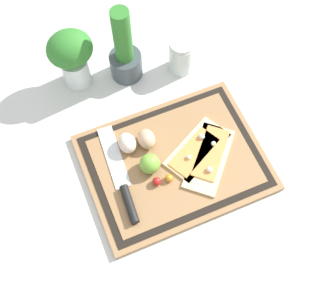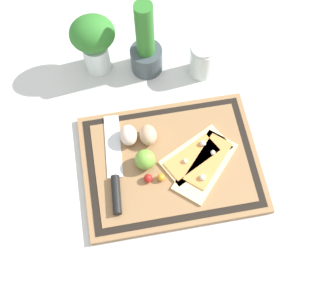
# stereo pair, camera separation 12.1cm
# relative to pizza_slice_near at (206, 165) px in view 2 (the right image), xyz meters

# --- Properties ---
(ground_plane) EXTENTS (6.00, 6.00, 0.00)m
(ground_plane) POSITION_rel_pizza_slice_near_xyz_m (-0.09, 0.03, -0.02)
(ground_plane) COLOR silver
(cutting_board) EXTENTS (0.46, 0.35, 0.02)m
(cutting_board) POSITION_rel_pizza_slice_near_xyz_m (-0.09, 0.03, -0.01)
(cutting_board) COLOR #997047
(cutting_board) RESTS_ON ground_plane
(pizza_slice_near) EXTENTS (0.20, 0.20, 0.02)m
(pizza_slice_near) POSITION_rel_pizza_slice_near_xyz_m (0.00, 0.00, 0.00)
(pizza_slice_near) COLOR beige
(pizza_slice_near) RESTS_ON cutting_board
(pizza_slice_far) EXTENTS (0.20, 0.16, 0.02)m
(pizza_slice_far) POSITION_rel_pizza_slice_near_xyz_m (-0.02, 0.03, 0.00)
(pizza_slice_far) COLOR beige
(pizza_slice_far) RESTS_ON cutting_board
(knife) EXTENTS (0.05, 0.28, 0.02)m
(knife) POSITION_rel_pizza_slice_near_xyz_m (-0.23, 0.00, 0.00)
(knife) COLOR silver
(knife) RESTS_ON cutting_board
(egg_brown) EXTENTS (0.05, 0.06, 0.05)m
(egg_brown) POSITION_rel_pizza_slice_near_xyz_m (-0.13, 0.10, 0.02)
(egg_brown) COLOR tan
(egg_brown) RESTS_ON cutting_board
(egg_pink) EXTENTS (0.05, 0.06, 0.05)m
(egg_pink) POSITION_rel_pizza_slice_near_xyz_m (-0.18, 0.11, 0.02)
(egg_pink) COLOR beige
(egg_pink) RESTS_ON cutting_board
(lime) EXTENTS (0.05, 0.05, 0.05)m
(lime) POSITION_rel_pizza_slice_near_xyz_m (-0.15, 0.03, 0.02)
(lime) COLOR #70A838
(lime) RESTS_ON cutting_board
(cherry_tomato_red) EXTENTS (0.02, 0.02, 0.02)m
(cherry_tomato_red) POSITION_rel_pizza_slice_near_xyz_m (-0.15, -0.01, 0.01)
(cherry_tomato_red) COLOR red
(cherry_tomato_red) RESTS_ON cutting_board
(cherry_tomato_yellow) EXTENTS (0.02, 0.02, 0.02)m
(cherry_tomato_yellow) POSITION_rel_pizza_slice_near_xyz_m (-0.12, -0.01, 0.00)
(cherry_tomato_yellow) COLOR orange
(cherry_tomato_yellow) RESTS_ON cutting_board
(herb_pot) EXTENTS (0.09, 0.09, 0.25)m
(herb_pot) POSITION_rel_pizza_slice_near_xyz_m (-0.10, 0.35, 0.06)
(herb_pot) COLOR #3D474C
(herb_pot) RESTS_ON ground_plane
(sauce_jar) EXTENTS (0.07, 0.07, 0.11)m
(sauce_jar) POSITION_rel_pizza_slice_near_xyz_m (0.05, 0.31, 0.02)
(sauce_jar) COLOR silver
(sauce_jar) RESTS_ON ground_plane
(herb_glass) EXTENTS (0.12, 0.11, 0.19)m
(herb_glass) POSITION_rel_pizza_slice_near_xyz_m (-0.24, 0.38, 0.09)
(herb_glass) COLOR silver
(herb_glass) RESTS_ON ground_plane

